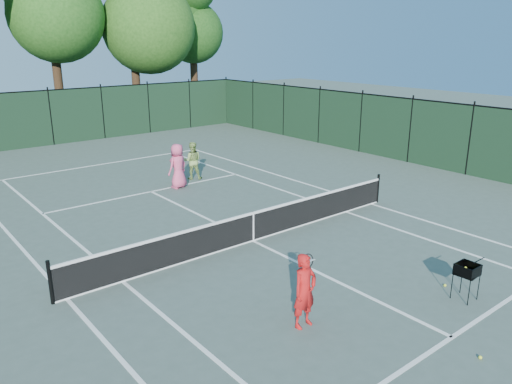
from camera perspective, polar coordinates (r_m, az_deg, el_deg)
ground at (r=14.83m, az=-0.33°, el=-5.61°), size 90.00×90.00×0.00m
sideline_doubles_left at (r=12.50m, az=-20.78°, el=-11.37°), size 0.10×23.77×0.01m
sideline_doubles_right at (r=18.54m, az=13.04°, el=-1.33°), size 0.10×23.77×0.01m
sideline_singles_left at (r=12.91m, az=-14.97°, el=-9.86°), size 0.10×23.77×0.01m
sideline_singles_right at (r=17.52m, az=10.25°, el=-2.24°), size 0.10×23.77×0.01m
baseline_far at (r=24.80m, az=-17.77°, el=2.95°), size 10.97×0.10×0.01m
service_line_near at (r=11.14m, az=21.50°, el=-15.17°), size 8.23×0.10×0.01m
service_line_far at (r=19.94m, az=-11.90°, el=0.06°), size 8.23×0.10×0.01m
center_service_line at (r=14.83m, az=-0.33°, el=-5.60°), size 0.10×12.80×0.01m
tennis_net at (r=14.65m, az=-0.33°, el=-3.89°), size 11.69×0.09×1.06m
fence_far at (r=30.23m, az=-22.39°, el=7.81°), size 24.00×0.05×3.00m
fence_right at (r=23.53m, az=23.24°, el=5.38°), size 0.05×36.00×3.00m
tree_4 at (r=35.91m, az=-14.16°, el=20.51°), size 6.20×6.20×12.97m
tree_5 at (r=38.73m, az=-7.34°, el=19.94°), size 5.80×5.80×12.23m
coach at (r=10.43m, az=5.60°, el=-11.16°), size 0.89×0.62×1.61m
player_pink at (r=20.05m, az=-8.92°, el=2.96°), size 0.99×0.77×1.79m
player_green at (r=21.27m, az=-7.28°, el=3.58°), size 0.98×0.93×1.59m
ball_hopper at (r=12.36m, az=23.00°, el=-8.20°), size 0.49×0.49×0.87m
loose_ball_near_cart at (r=10.67m, az=24.25°, el=-16.86°), size 0.07×0.07×0.07m
loose_ball_midcourt at (r=13.07m, az=20.79°, el=-9.94°), size 0.07×0.07×0.07m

